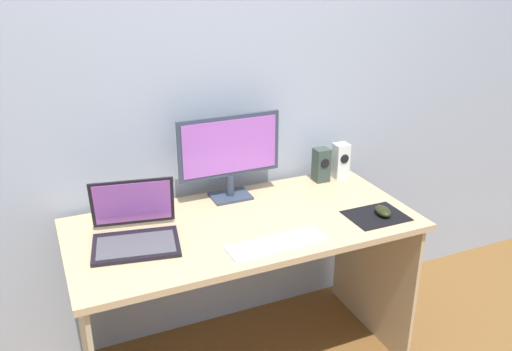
{
  "coord_description": "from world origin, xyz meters",
  "views": [
    {
      "loc": [
        -0.76,
        -1.87,
        1.82
      ],
      "look_at": [
        0.05,
        -0.02,
        0.97
      ],
      "focal_mm": 37.59,
      "sensor_mm": 36.0,
      "label": 1
    }
  ],
  "objects_px": {
    "monitor": "(230,152)",
    "laptop": "(135,230)",
    "mouse": "(383,211)",
    "speaker_near_monitor": "(321,165)",
    "speaker_right": "(341,161)",
    "keyboard_external": "(277,243)"
  },
  "relations": [
    {
      "from": "mouse",
      "to": "speaker_near_monitor",
      "type": "bearing_deg",
      "value": 108.77
    },
    {
      "from": "keyboard_external",
      "to": "mouse",
      "type": "xyz_separation_m",
      "value": [
        0.53,
        0.04,
        0.02
      ]
    },
    {
      "from": "monitor",
      "to": "speaker_near_monitor",
      "type": "height_order",
      "value": "monitor"
    },
    {
      "from": "monitor",
      "to": "keyboard_external",
      "type": "distance_m",
      "value": 0.53
    },
    {
      "from": "monitor",
      "to": "speaker_right",
      "type": "height_order",
      "value": "monitor"
    },
    {
      "from": "mouse",
      "to": "monitor",
      "type": "bearing_deg",
      "value": 152.59
    },
    {
      "from": "monitor",
      "to": "keyboard_external",
      "type": "relative_size",
      "value": 1.19
    },
    {
      "from": "laptop",
      "to": "keyboard_external",
      "type": "bearing_deg",
      "value": -26.35
    },
    {
      "from": "monitor",
      "to": "speaker_near_monitor",
      "type": "xyz_separation_m",
      "value": [
        0.49,
        0.0,
        -0.14
      ]
    },
    {
      "from": "mouse",
      "to": "keyboard_external",
      "type": "bearing_deg",
      "value": -163.68
    },
    {
      "from": "monitor",
      "to": "laptop",
      "type": "distance_m",
      "value": 0.57
    },
    {
      "from": "monitor",
      "to": "laptop",
      "type": "bearing_deg",
      "value": -154.52
    },
    {
      "from": "speaker_near_monitor",
      "to": "keyboard_external",
      "type": "relative_size",
      "value": 0.42
    },
    {
      "from": "keyboard_external",
      "to": "mouse",
      "type": "distance_m",
      "value": 0.53
    },
    {
      "from": "speaker_right",
      "to": "keyboard_external",
      "type": "bearing_deg",
      "value": -140.52
    },
    {
      "from": "monitor",
      "to": "keyboard_external",
      "type": "xyz_separation_m",
      "value": [
        0.01,
        -0.48,
        -0.22
      ]
    },
    {
      "from": "speaker_right",
      "to": "speaker_near_monitor",
      "type": "height_order",
      "value": "speaker_right"
    },
    {
      "from": "speaker_right",
      "to": "laptop",
      "type": "xyz_separation_m",
      "value": [
        -1.09,
        -0.24,
        -0.04
      ]
    },
    {
      "from": "monitor",
      "to": "mouse",
      "type": "xyz_separation_m",
      "value": [
        0.54,
        -0.44,
        -0.2
      ]
    },
    {
      "from": "monitor",
      "to": "speaker_right",
      "type": "bearing_deg",
      "value": 0.37
    },
    {
      "from": "speaker_right",
      "to": "keyboard_external",
      "type": "height_order",
      "value": "speaker_right"
    },
    {
      "from": "monitor",
      "to": "speaker_near_monitor",
      "type": "relative_size",
      "value": 2.84
    }
  ]
}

